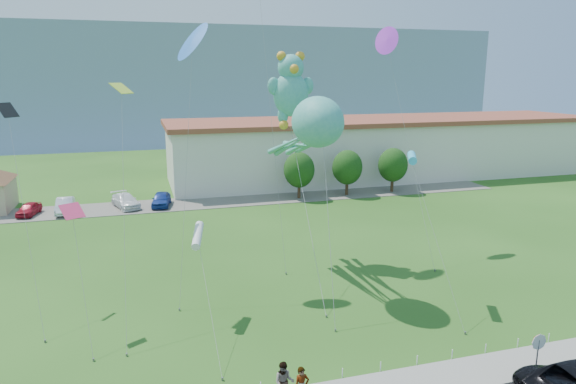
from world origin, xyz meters
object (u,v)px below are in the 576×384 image
Objects in this scene: parked_car_white at (126,201)px; octopus_kite at (311,132)px; parked_car_blue at (161,199)px; parked_car_silver at (65,206)px; pedestrian_right at (284,382)px; warehouse at (385,147)px; teddy_bear_kite at (291,88)px; parked_car_red at (29,209)px; stop_sign at (538,346)px.

parked_car_white is 0.39× the size of octopus_kite.
parked_car_blue is at bearing 109.33° from octopus_kite.
parked_car_silver is at bearing 167.27° from parked_car_white.
pedestrian_right reaches higher than parked_car_blue.
warehouse is 36.99m from teddy_bear_kite.
pedestrian_right is at bearing -97.62° from parked_car_white.
parked_car_blue is (3.75, -0.46, 0.03)m from parked_car_white.
octopus_kite is 6.68m from teddy_bear_kite.
parked_car_silver is 0.29× the size of teddy_bear_kite.
octopus_kite is at bearing -123.83° from warehouse.
pedestrian_right reaches higher than parked_car_red.
stop_sign is 0.50× the size of parked_car_white.
pedestrian_right is 38.25m from parked_car_white.
parked_car_red is at bearing 177.35° from parked_car_silver.
parked_car_silver is (-41.38, -9.43, -3.30)m from warehouse.
warehouse reaches higher than pedestrian_right.
warehouse is 12.19× the size of parked_car_white.
octopus_kite is 0.82× the size of teddy_bear_kite.
teddy_bear_kite reaches higher than warehouse.
stop_sign is at bearing -58.40° from parked_car_silver.
pedestrian_right is at bearing -74.85° from parked_car_blue.
parked_car_blue is at bearing -163.62° from warehouse.
parked_car_blue is at bearing -0.28° from parked_car_silver.
parked_car_white is at bearing 15.72° from parked_car_red.
pedestrian_right is at bearing -113.41° from octopus_kite.
parked_car_red is at bearing 126.09° from stop_sign.
warehouse is at bearing 24.43° from parked_car_red.
stop_sign is 41.76m from parked_car_blue.
teddy_bear_kite is at bearing 91.47° from pedestrian_right.
parked_car_red is at bearing 164.62° from parked_car_white.
parked_car_blue is at bearing 116.17° from teddy_bear_kite.
parked_car_white is (-18.87, 39.38, -1.08)m from stop_sign.
pedestrian_right is at bearing 171.20° from stop_sign.
stop_sign is at bearing -73.67° from teddy_bear_kite.
octopus_kite reaches higher than warehouse.
octopus_kite is at bearing 85.53° from pedestrian_right.
warehouse reaches higher than parked_car_red.
parked_car_red is (-44.84, -9.33, -3.42)m from warehouse.
warehouse is 33.12m from parked_car_blue.
warehouse is 54.38m from pedestrian_right.
stop_sign is 0.16× the size of teddy_bear_kite.
pedestrian_right is (-11.69, 1.81, -0.84)m from stop_sign.
teddy_bear_kite is at bearing -27.14° from parked_car_red.
teddy_bear_kite is at bearing 106.33° from stop_sign.
teddy_bear_kite reaches higher than parked_car_red.
teddy_bear_kite is (0.48, 6.13, 2.60)m from octopus_kite.
pedestrian_right is at bearing -53.15° from parked_car_red.
parked_car_silver is 0.93× the size of parked_car_white.
parked_car_red is (-28.34, 38.87, -1.17)m from stop_sign.
warehouse is 16.20× the size of parked_car_red.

